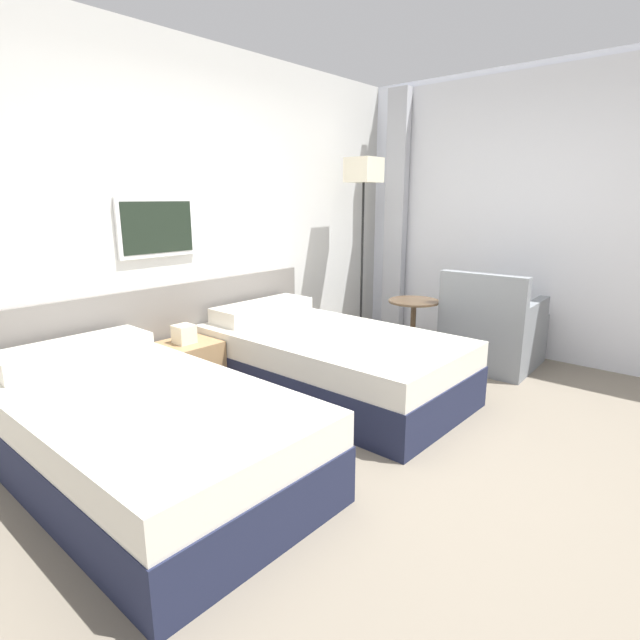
{
  "coord_description": "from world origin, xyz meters",
  "views": [
    {
      "loc": [
        -2.37,
        -1.51,
        1.52
      ],
      "look_at": [
        0.29,
        0.81,
        0.65
      ],
      "focal_mm": 28.0,
      "sensor_mm": 36.0,
      "label": 1
    }
  ],
  "objects_px": {
    "bed_near_window": "(330,362)",
    "floor_lamp": "(364,183)",
    "bed_near_door": "(142,432)",
    "side_table": "(413,319)",
    "nightstand": "(186,369)",
    "armchair": "(492,334)"
  },
  "relations": [
    {
      "from": "side_table",
      "to": "armchair",
      "type": "height_order",
      "value": "armchair"
    },
    {
      "from": "nightstand",
      "to": "side_table",
      "type": "bearing_deg",
      "value": -24.73
    },
    {
      "from": "bed_near_window",
      "to": "floor_lamp",
      "type": "height_order",
      "value": "floor_lamp"
    },
    {
      "from": "floor_lamp",
      "to": "armchair",
      "type": "xyz_separation_m",
      "value": [
        0.25,
        -1.31,
        -1.36
      ]
    },
    {
      "from": "side_table",
      "to": "bed_near_window",
      "type": "bearing_deg",
      "value": 174.42
    },
    {
      "from": "floor_lamp",
      "to": "side_table",
      "type": "relative_size",
      "value": 3.15
    },
    {
      "from": "bed_near_window",
      "to": "nightstand",
      "type": "relative_size",
      "value": 3.49
    },
    {
      "from": "floor_lamp",
      "to": "armchair",
      "type": "relative_size",
      "value": 2.12
    },
    {
      "from": "side_table",
      "to": "armchair",
      "type": "bearing_deg",
      "value": -53.96
    },
    {
      "from": "bed_near_door",
      "to": "side_table",
      "type": "distance_m",
      "value": 2.69
    },
    {
      "from": "side_table",
      "to": "floor_lamp",
      "type": "bearing_deg",
      "value": 76.66
    },
    {
      "from": "bed_near_door",
      "to": "bed_near_window",
      "type": "relative_size",
      "value": 1.0
    },
    {
      "from": "bed_near_door",
      "to": "armchair",
      "type": "bearing_deg",
      "value": -12.49
    },
    {
      "from": "bed_near_door",
      "to": "floor_lamp",
      "type": "height_order",
      "value": "floor_lamp"
    },
    {
      "from": "floor_lamp",
      "to": "bed_near_window",
      "type": "bearing_deg",
      "value": -153.57
    },
    {
      "from": "bed_near_door",
      "to": "side_table",
      "type": "xyz_separation_m",
      "value": [
        2.69,
        -0.11,
        0.16
      ]
    },
    {
      "from": "side_table",
      "to": "armchair",
      "type": "relative_size",
      "value": 0.67
    },
    {
      "from": "bed_near_door",
      "to": "bed_near_window",
      "type": "height_order",
      "value": "same"
    },
    {
      "from": "bed_near_door",
      "to": "floor_lamp",
      "type": "distance_m",
      "value": 3.24
    },
    {
      "from": "floor_lamp",
      "to": "side_table",
      "type": "distance_m",
      "value": 1.44
    },
    {
      "from": "armchair",
      "to": "bed_near_window",
      "type": "bearing_deg",
      "value": 62.19
    },
    {
      "from": "bed_near_window",
      "to": "side_table",
      "type": "bearing_deg",
      "value": -5.58
    }
  ]
}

